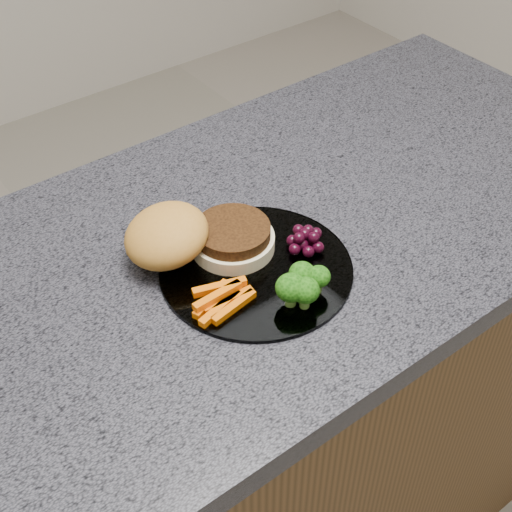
{
  "coord_description": "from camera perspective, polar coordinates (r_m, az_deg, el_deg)",
  "views": [
    {
      "loc": [
        -0.53,
        -0.61,
        1.56
      ],
      "look_at": [
        -0.11,
        -0.06,
        0.93
      ],
      "focal_mm": 50.0,
      "sensor_mm": 36.0,
      "label": 1
    }
  ],
  "objects": [
    {
      "name": "plate",
      "position": [
        0.95,
        0.0,
        -1.02
      ],
      "size": [
        0.26,
        0.26,
        0.01
      ],
      "primitive_type": "cylinder",
      "color": "white",
      "rests_on": "countertop"
    },
    {
      "name": "countertop",
      "position": [
        1.06,
        2.8,
        2.37
      ],
      "size": [
        1.2,
        0.6,
        0.04
      ],
      "primitive_type": "cube",
      "color": "#494953",
      "rests_on": "island_cabinet"
    },
    {
      "name": "grape_bunch",
      "position": [
        0.98,
        3.99,
        1.33
      ],
      "size": [
        0.06,
        0.05,
        0.03
      ],
      "rotation": [
        0.0,
        0.0,
        -0.31
      ],
      "color": "black",
      "rests_on": "plate"
    },
    {
      "name": "island_cabinet",
      "position": [
        1.39,
        2.18,
        -11.98
      ],
      "size": [
        1.2,
        0.6,
        0.86
      ],
      "primitive_type": "cube",
      "color": "brown",
      "rests_on": "ground"
    },
    {
      "name": "burger",
      "position": [
        0.96,
        -5.26,
        1.37
      ],
      "size": [
        0.22,
        0.17,
        0.06
      ],
      "rotation": [
        0.0,
        0.0,
        -0.23
      ],
      "color": "#F7E5AE",
      "rests_on": "plate"
    },
    {
      "name": "broccoli",
      "position": [
        0.89,
        3.68,
        -2.25
      ],
      "size": [
        0.08,
        0.06,
        0.05
      ],
      "rotation": [
        0.0,
        0.0,
        0.2
      ],
      "color": "#5D9034",
      "rests_on": "plate"
    },
    {
      "name": "carrot_sticks",
      "position": [
        0.9,
        -2.79,
        -3.45
      ],
      "size": [
        0.09,
        0.06,
        0.02
      ],
      "rotation": [
        0.0,
        0.0,
        -0.23
      ],
      "color": "#EB6303",
      "rests_on": "plate"
    }
  ]
}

